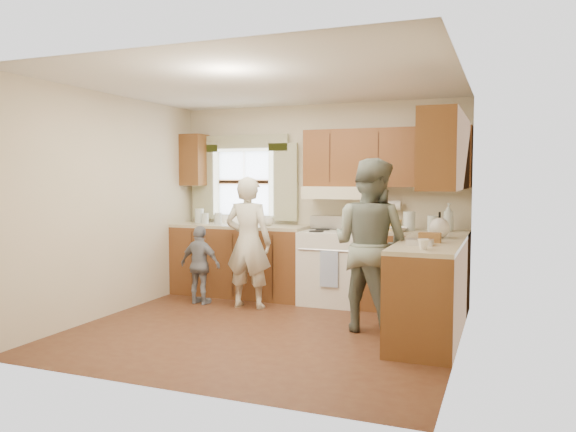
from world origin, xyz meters
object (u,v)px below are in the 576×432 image
at_px(stove, 333,266).
at_px(woman_right, 370,245).
at_px(child, 200,265).
at_px(woman_left, 248,242).

distance_m(stove, woman_right, 1.32).
height_order(woman_right, child, woman_right).
height_order(woman_left, woman_right, woman_right).
relative_size(stove, woman_left, 0.68).
height_order(woman_left, child, woman_left).
bearing_deg(woman_left, child, 1.03).
distance_m(woman_right, child, 2.29).
relative_size(stove, child, 1.10).
bearing_deg(woman_right, woman_left, 2.45).
bearing_deg(woman_left, woman_right, 161.25).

